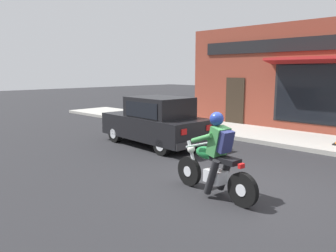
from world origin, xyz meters
name	(u,v)px	position (x,y,z in m)	size (l,w,h in m)	color
ground_plane	(244,190)	(0.00, 0.00, 0.00)	(80.00, 80.00, 0.00)	black
sidewalk_curb	(249,133)	(5.32, 3.00, 0.07)	(2.60, 22.00, 0.14)	#9E9B93
storefront_building	(304,78)	(6.85, 1.66, 2.11)	(1.25, 10.02, 4.20)	brown
motorcycle_with_rider	(215,161)	(-0.68, 0.26, 0.68)	(0.63, 2.01, 1.62)	black
car_hatchback	(156,122)	(1.59, 4.22, 0.77)	(1.89, 3.88, 1.57)	black
trash_bin	(178,113)	(4.60, 5.96, 0.64)	(0.56, 0.56, 0.98)	#514C47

